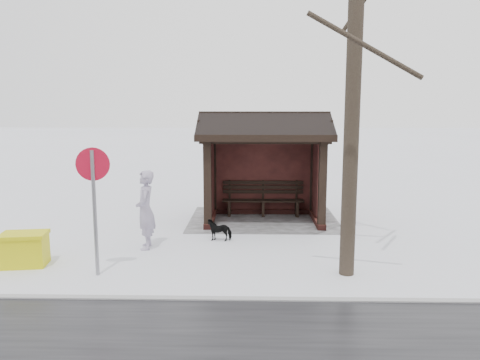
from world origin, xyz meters
name	(u,v)px	position (x,y,z in m)	size (l,w,h in m)	color
ground	(264,221)	(0.00, 0.00, 0.00)	(120.00, 120.00, 0.00)	silver
kerb	(272,300)	(0.00, 5.50, 0.01)	(120.00, 0.15, 0.06)	gray
trampled_patch	(263,219)	(0.00, -0.20, 0.01)	(4.20, 3.20, 0.02)	#99999F
bus_shelter	(264,145)	(0.00, -0.16, 2.17)	(3.60, 2.40, 3.09)	#3D1916
pedestrian	(145,210)	(2.76, 2.63, 0.90)	(0.66, 0.43, 1.80)	#9A90A9
dog	(220,230)	(1.12, 1.91, 0.26)	(0.28, 0.60, 0.51)	black
grit_bin	(25,249)	(4.97, 3.87, 0.35)	(0.97, 0.74, 0.69)	#BFBC0B
road_sign	(94,185)	(3.32, 4.35, 1.77)	(0.63, 0.12, 2.47)	gray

